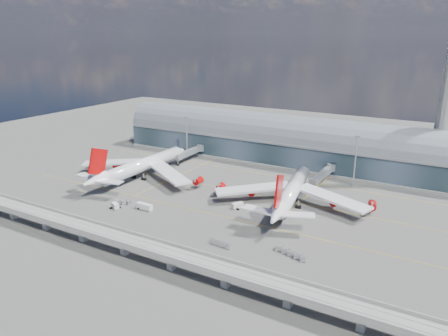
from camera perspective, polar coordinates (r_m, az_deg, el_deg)
The scene contains 19 objects.
ground at distance 196.19m, azimuth -1.94°, elevation -4.58°, with size 500.00×500.00×0.00m, color #474744.
taxi_lines at distance 214.00m, azimuth 1.19°, elevation -2.68°, with size 200.00×80.12×0.01m.
terminal at distance 259.05m, azimuth 7.21°, elevation 3.35°, with size 200.00×30.00×28.00m.
guideway at distance 154.30m, azimuth -12.98°, elevation -9.20°, with size 220.00×8.50×7.20m.
floodlight_mast_left at distance 262.46m, azimuth -4.89°, elevation 4.12°, with size 3.00×0.70×25.70m.
floodlight_mast_right at distance 222.44m, azimuth 16.78°, elevation 1.04°, with size 3.00×0.70×25.70m.
airliner_left at distance 231.19m, azimuth -10.87°, elevation 0.28°, with size 73.24×76.89×23.48m.
airliner_right at distance 193.80m, azimuth 8.84°, elevation -3.12°, with size 70.95×74.24×23.65m.
jet_bridge_left at distance 260.83m, azimuth -4.37°, elevation 2.13°, with size 4.40×28.00×7.25m.
jet_bridge_right at distance 224.72m, azimuth 12.87°, elevation -0.75°, with size 4.40×32.00×7.25m.
service_truck_0 at distance 243.21m, azimuth -12.68°, elevation -0.30°, with size 2.31×6.45×2.67m.
service_truck_1 at distance 195.21m, azimuth -14.03°, elevation -4.82°, with size 4.82×3.75×2.54m.
service_truck_2 at distance 191.34m, azimuth -10.35°, elevation -4.97°, with size 7.78×2.56×2.80m.
service_truck_3 at distance 189.89m, azimuth 1.77°, elevation -4.92°, with size 4.14×5.47×2.49m.
service_truck_4 at distance 210.13m, azimuth 4.40°, elevation -2.73°, with size 2.96×4.77×2.57m.
service_truck_5 at distance 221.62m, azimuth 10.69°, elevation -1.89°, with size 4.60×6.13×2.78m.
cargo_train_0 at distance 199.26m, azimuth -13.06°, elevation -4.41°, with size 7.75×4.59×1.73m.
cargo_train_1 at distance 153.20m, azimuth 8.70°, elevation -10.99°, with size 12.97×5.26×1.73m.
cargo_train_2 at distance 157.97m, azimuth -0.52°, elevation -9.90°, with size 9.35×2.47×1.54m.
Camera 1 is at (97.02, -154.22, 72.76)m, focal length 35.00 mm.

